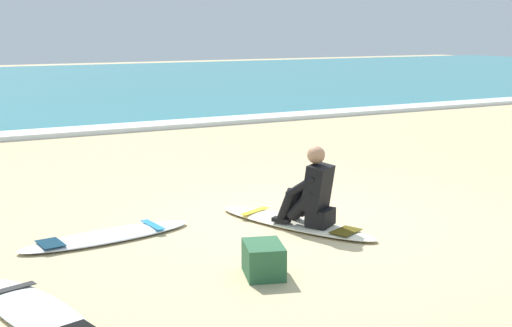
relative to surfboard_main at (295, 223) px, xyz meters
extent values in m
plane|color=#CCB584|center=(0.21, 0.19, -0.04)|extent=(80.00, 80.00, 0.00)
cube|color=teal|center=(0.21, 22.31, 0.01)|extent=(80.00, 28.00, 0.10)
cube|color=white|center=(0.21, 8.61, 0.02)|extent=(80.00, 0.90, 0.11)
ellipsoid|color=#EFE5C6|center=(0.00, 0.00, 0.00)|extent=(1.35, 2.29, 0.07)
cube|color=gold|center=(-0.24, 0.59, 0.04)|extent=(0.48, 0.28, 0.01)
cube|color=#4C400C|center=(0.28, -0.67, 0.04)|extent=(0.43, 0.36, 0.01)
cube|color=black|center=(0.14, -0.34, 0.14)|extent=(0.41, 0.39, 0.20)
cylinder|color=black|center=(-0.04, -0.23, 0.29)|extent=(0.34, 0.43, 0.43)
cylinder|color=black|center=(-0.16, -0.06, 0.26)|extent=(0.24, 0.28, 0.42)
cube|color=black|center=(-0.20, -0.01, 0.07)|extent=(0.20, 0.24, 0.05)
cylinder|color=black|center=(0.13, -0.13, 0.29)|extent=(0.34, 0.43, 0.43)
cylinder|color=black|center=(0.04, 0.05, 0.26)|extent=(0.24, 0.28, 0.42)
cube|color=black|center=(0.01, 0.12, 0.07)|extent=(0.20, 0.24, 0.05)
cube|color=black|center=(0.12, -0.31, 0.49)|extent=(0.44, 0.43, 0.57)
sphere|color=#A37556|center=(0.11, -0.28, 0.88)|extent=(0.21, 0.21, 0.21)
cylinder|color=black|center=(-0.08, -0.25, 0.52)|extent=(0.28, 0.39, 0.31)
cylinder|color=black|center=(0.16, -0.10, 0.52)|extent=(0.28, 0.39, 0.31)
ellipsoid|color=silver|center=(-2.17, 0.56, 0.00)|extent=(2.09, 0.75, 0.07)
cube|color=#1E7FB7|center=(-1.60, 0.62, 0.04)|extent=(0.15, 0.49, 0.01)
cube|color=#0A2C40|center=(-2.82, 0.48, 0.04)|extent=(0.28, 0.39, 0.01)
ellipsoid|color=white|center=(-3.28, -1.20, 0.00)|extent=(0.98, 1.99, 0.07)
cube|color=black|center=(-3.42, -0.68, 0.04)|extent=(0.49, 0.22, 0.01)
cube|color=#285B38|center=(-1.15, -1.29, 0.12)|extent=(0.49, 0.57, 0.32)
camera|label=1|loc=(-4.14, -6.72, 2.33)|focal=47.09mm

